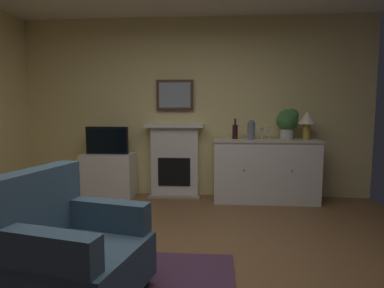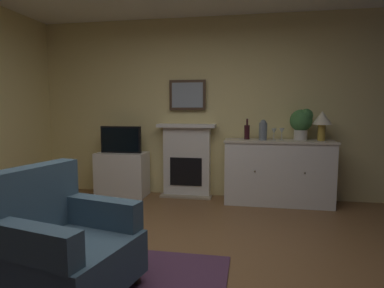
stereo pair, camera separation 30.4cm
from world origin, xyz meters
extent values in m
cube|color=brown|center=(0.00, 0.00, -0.05)|extent=(5.29, 5.19, 0.10)
cube|color=#EAD68C|center=(0.00, 2.57, 1.33)|extent=(5.29, 0.06, 2.67)
cube|color=white|center=(-0.27, 2.45, 0.53)|extent=(0.70, 0.18, 1.05)
cube|color=tan|center=(-0.27, 2.35, 0.01)|extent=(0.77, 0.20, 0.03)
cube|color=black|center=(-0.27, 2.35, 0.39)|extent=(0.48, 0.02, 0.42)
cube|color=white|center=(-0.27, 2.42, 1.07)|extent=(0.87, 0.27, 0.05)
cube|color=#473323|center=(-0.27, 2.49, 1.53)|extent=(0.55, 0.03, 0.45)
cube|color=#8C99A8|center=(-0.27, 2.47, 1.53)|extent=(0.47, 0.01, 0.37)
cube|color=white|center=(1.06, 2.26, 0.43)|extent=(1.45, 0.45, 0.87)
cube|color=beige|center=(1.06, 2.26, 0.88)|extent=(1.48, 0.48, 0.03)
sphere|color=brown|center=(0.74, 2.03, 0.49)|extent=(0.02, 0.02, 0.02)
sphere|color=brown|center=(1.38, 2.03, 0.49)|extent=(0.02, 0.02, 0.02)
cylinder|color=#B79338|center=(1.61, 2.26, 1.01)|extent=(0.10, 0.10, 0.22)
cone|color=#EFE5C6|center=(1.61, 2.26, 1.21)|extent=(0.26, 0.26, 0.18)
cylinder|color=#331419|center=(0.62, 2.31, 1.00)|extent=(0.08, 0.08, 0.20)
cylinder|color=#331419|center=(0.62, 2.31, 1.14)|extent=(0.03, 0.03, 0.09)
cylinder|color=silver|center=(0.98, 2.21, 0.90)|extent=(0.06, 0.06, 0.00)
cylinder|color=silver|center=(0.98, 2.21, 0.95)|extent=(0.01, 0.01, 0.09)
cone|color=silver|center=(0.98, 2.21, 1.03)|extent=(0.07, 0.07, 0.07)
cylinder|color=silver|center=(1.09, 2.27, 0.90)|extent=(0.06, 0.06, 0.00)
cylinder|color=silver|center=(1.09, 2.27, 0.95)|extent=(0.01, 0.01, 0.09)
cone|color=silver|center=(1.09, 2.27, 1.03)|extent=(0.07, 0.07, 0.07)
cylinder|color=slate|center=(0.84, 2.21, 1.02)|extent=(0.11, 0.11, 0.24)
sphere|color=slate|center=(0.84, 2.21, 1.14)|extent=(0.08, 0.08, 0.08)
cube|color=white|center=(-1.25, 2.28, 0.33)|extent=(0.75, 0.42, 0.66)
cube|color=black|center=(-1.25, 2.26, 0.86)|extent=(0.62, 0.06, 0.40)
cube|color=black|center=(-1.25, 2.22, 0.86)|extent=(0.57, 0.01, 0.35)
cylinder|color=beige|center=(1.35, 2.31, 0.97)|extent=(0.18, 0.18, 0.14)
sphere|color=#3D753D|center=(1.35, 2.31, 1.17)|extent=(0.30, 0.30, 0.30)
sphere|color=#3D753D|center=(1.41, 2.28, 1.24)|extent=(0.18, 0.18, 0.18)
cube|color=#3F596B|center=(-0.56, -0.35, 0.26)|extent=(0.95, 0.92, 0.32)
cube|color=#3F596B|center=(-0.88, -0.28, 0.67)|extent=(0.32, 0.78, 0.50)
cube|color=#3F596B|center=(-0.63, -0.66, 0.53)|extent=(0.73, 0.29, 0.22)
cube|color=#3F596B|center=(-0.49, -0.04, 0.53)|extent=(0.73, 0.29, 0.22)
cylinder|color=#473323|center=(-0.15, -0.11, 0.05)|extent=(0.05, 0.05, 0.10)
cylinder|color=#473323|center=(-0.82, 0.04, 0.05)|extent=(0.05, 0.05, 0.10)
camera|label=1|loc=(0.37, -2.37, 1.34)|focal=30.36mm
camera|label=2|loc=(0.67, -2.33, 1.34)|focal=30.36mm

